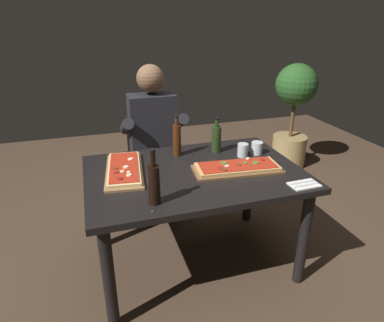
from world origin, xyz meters
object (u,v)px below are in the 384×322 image
at_px(pizza_rectangular_front, 237,168).
at_px(oil_bottle_amber, 154,183).
at_px(pizza_rectangular_left, 124,169).
at_px(potted_plant_corner, 293,110).
at_px(seated_diner, 154,137).
at_px(vinegar_bottle_green, 216,138).
at_px(tumbler_far_side, 243,150).
at_px(tumbler_near_camera, 257,148).
at_px(dining_table, 194,184).
at_px(wine_bottle_dark, 177,139).
at_px(diner_chair, 153,160).

height_order(pizza_rectangular_front, oil_bottle_amber, oil_bottle_amber).
distance_m(pizza_rectangular_left, potted_plant_corner, 2.40).
relative_size(pizza_rectangular_front, seated_diner, 0.45).
relative_size(vinegar_bottle_green, tumbler_far_side, 2.73).
relative_size(pizza_rectangular_left, potted_plant_corner, 0.48).
bearing_deg(oil_bottle_amber, tumbler_near_camera, 29.12).
xyz_separation_m(dining_table, wine_bottle_dark, (-0.04, 0.29, 0.22)).
xyz_separation_m(tumbler_near_camera, potted_plant_corner, (1.09, 1.19, -0.10)).
height_order(tumbler_near_camera, tumbler_far_side, tumbler_far_side).
distance_m(oil_bottle_amber, diner_chair, 1.26).
xyz_separation_m(dining_table, seated_diner, (-0.12, 0.74, 0.10)).
distance_m(wine_bottle_dark, potted_plant_corner, 1.97).
xyz_separation_m(dining_table, tumbler_near_camera, (0.53, 0.15, 0.14)).
bearing_deg(pizza_rectangular_left, dining_table, -14.92).
xyz_separation_m(tumbler_near_camera, seated_diner, (-0.65, 0.59, -0.04)).
bearing_deg(tumbler_far_side, wine_bottle_dark, 160.18).
xyz_separation_m(dining_table, vinegar_bottle_green, (0.26, 0.28, 0.20)).
relative_size(pizza_rectangular_front, pizza_rectangular_left, 1.03).
bearing_deg(potted_plant_corner, oil_bottle_amber, -139.39).
height_order(pizza_rectangular_front, vinegar_bottle_green, vinegar_bottle_green).
bearing_deg(tumbler_far_side, vinegar_bottle_green, 136.07).
bearing_deg(tumbler_near_camera, pizza_rectangular_left, -178.06).
distance_m(pizza_rectangular_front, oil_bottle_amber, 0.66).
xyz_separation_m(pizza_rectangular_left, potted_plant_corner, (2.06, 1.23, -0.08)).
relative_size(dining_table, vinegar_bottle_green, 5.35).
bearing_deg(tumbler_far_side, oil_bottle_amber, -147.95).
xyz_separation_m(pizza_rectangular_front, vinegar_bottle_green, (-0.01, 0.36, 0.08)).
relative_size(pizza_rectangular_left, oil_bottle_amber, 1.84).
relative_size(pizza_rectangular_left, vinegar_bottle_green, 2.22).
bearing_deg(vinegar_bottle_green, pizza_rectangular_front, -88.16).
height_order(dining_table, potted_plant_corner, potted_plant_corner).
bearing_deg(diner_chair, tumbler_near_camera, -47.27).
bearing_deg(dining_table, oil_bottle_amber, -135.08).
bearing_deg(oil_bottle_amber, potted_plant_corner, 40.61).
height_order(dining_table, diner_chair, diner_chair).
bearing_deg(dining_table, tumbler_near_camera, 15.80).
relative_size(oil_bottle_amber, potted_plant_corner, 0.26).
distance_m(pizza_rectangular_front, diner_chair, 1.05).
relative_size(tumbler_near_camera, potted_plant_corner, 0.07).
bearing_deg(dining_table, wine_bottle_dark, 97.14).
bearing_deg(vinegar_bottle_green, diner_chair, 123.24).
distance_m(tumbler_near_camera, seated_diner, 0.88).
height_order(wine_bottle_dark, potted_plant_corner, potted_plant_corner).
bearing_deg(pizza_rectangular_left, diner_chair, 66.46).
bearing_deg(potted_plant_corner, wine_bottle_dark, -147.64).
height_order(tumbler_near_camera, seated_diner, seated_diner).
height_order(pizza_rectangular_left, diner_chair, diner_chair).
relative_size(seated_diner, potted_plant_corner, 1.11).
height_order(dining_table, wine_bottle_dark, wine_bottle_dark).
xyz_separation_m(wine_bottle_dark, oil_bottle_amber, (-0.29, -0.62, -0.00)).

